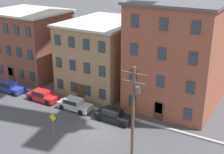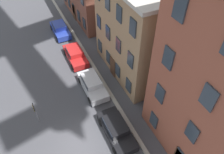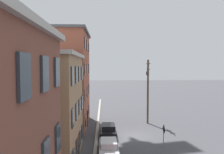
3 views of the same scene
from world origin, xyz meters
TOP-DOWN VIEW (x-y plane):
  - ground_plane at (0.00, 0.00)m, footprint 200.00×200.00m
  - kerb_strip at (0.00, 4.50)m, footprint 56.00×0.36m
  - apartment_midblock at (-6.51, 11.96)m, footprint 9.63×12.44m
  - apartment_far at (4.66, 11.53)m, footprint 10.73×11.57m
  - car_silver at (-5.45, 3.17)m, footprint 4.40×1.92m
  - car_black at (0.20, 3.10)m, footprint 4.40×1.92m
  - caution_sign at (-3.92, -2.58)m, footprint 1.06×0.08m
  - utility_pole at (5.73, -2.85)m, footprint 2.40×0.44m

SIDE VIEW (x-z plane):
  - ground_plane at x=0.00m, z-range 0.00..0.00m
  - kerb_strip at x=0.00m, z-range 0.00..0.16m
  - car_silver at x=-5.45m, z-range 0.03..1.46m
  - car_black at x=0.20m, z-range 0.03..1.46m
  - caution_sign at x=-3.92m, z-range 0.41..2.88m
  - apartment_midblock at x=-6.51m, z-range 0.01..9.65m
  - utility_pole at x=5.73m, z-range 0.58..9.98m
  - apartment_far at x=4.66m, z-range 0.01..13.27m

